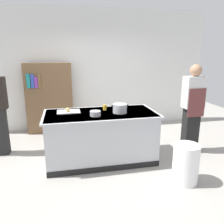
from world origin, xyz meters
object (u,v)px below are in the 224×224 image
object	(u,v)px
stock_pot	(120,108)
person_chef	(193,107)
trash_bin	(186,164)
bookshelf	(49,98)
mixing_bowl	(95,113)
onion	(68,110)
juice_cup	(105,107)

from	to	relation	value
stock_pot	person_chef	distance (m)	1.47
trash_bin	bookshelf	bearing A→B (deg)	126.92
mixing_bowl	trash_bin	world-z (taller)	mixing_bowl
mixing_bowl	bookshelf	size ratio (longest dim) A/B	0.11
onion	bookshelf	xyz separation A→B (m)	(-0.41, 1.67, -0.10)
person_chef	bookshelf	xyz separation A→B (m)	(-2.76, 1.79, -0.06)
bookshelf	stock_pot	bearing A→B (deg)	-55.13
onion	person_chef	world-z (taller)	person_chef
juice_cup	bookshelf	bearing A→B (deg)	123.64
mixing_bowl	bookshelf	distance (m)	2.15
onion	stock_pot	world-z (taller)	stock_pot
juice_cup	person_chef	xyz separation A→B (m)	(1.69, -0.18, -0.04)
stock_pot	bookshelf	xyz separation A→B (m)	(-1.30, 1.87, -0.13)
onion	person_chef	bearing A→B (deg)	-3.11
mixing_bowl	person_chef	world-z (taller)	person_chef
trash_bin	person_chef	xyz separation A→B (m)	(0.66, 1.00, 0.61)
onion	bookshelf	distance (m)	1.72
trash_bin	juice_cup	bearing A→B (deg)	131.01
onion	juice_cup	xyz separation A→B (m)	(0.67, 0.05, -0.01)
mixing_bowl	person_chef	size ratio (longest dim) A/B	0.11
trash_bin	bookshelf	world-z (taller)	bookshelf
trash_bin	onion	bearing A→B (deg)	146.35
stock_pot	onion	bearing A→B (deg)	167.42
onion	stock_pot	xyz separation A→B (m)	(0.89, -0.20, 0.02)
mixing_bowl	bookshelf	xyz separation A→B (m)	(-0.85, 1.97, -0.09)
onion	trash_bin	bearing A→B (deg)	-33.65
person_chef	bookshelf	size ratio (longest dim) A/B	1.01
juice_cup	trash_bin	bearing A→B (deg)	-48.99
onion	trash_bin	size ratio (longest dim) A/B	0.12
stock_pot	mixing_bowl	world-z (taller)	stock_pot
onion	juice_cup	distance (m)	0.67
mixing_bowl	stock_pot	bearing A→B (deg)	13.42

